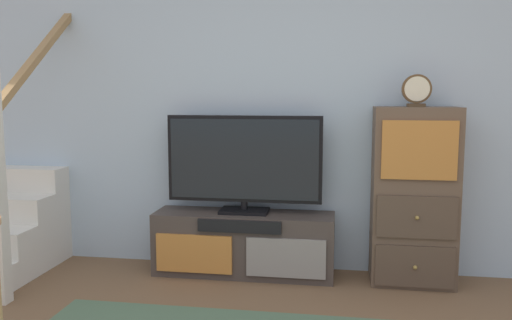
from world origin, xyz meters
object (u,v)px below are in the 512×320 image
(television, at_px, (244,161))
(media_console, at_px, (244,244))
(side_cabinet, at_px, (414,197))
(desk_clock, at_px, (417,91))

(television, bearing_deg, media_console, -90.00)
(side_cabinet, xyz_separation_m, desk_clock, (-0.01, -0.01, 0.74))
(media_console, relative_size, side_cabinet, 1.07)
(television, relative_size, side_cabinet, 0.92)
(television, distance_m, side_cabinet, 1.24)
(desk_clock, bearing_deg, side_cabinet, 54.45)
(media_console, distance_m, desk_clock, 1.67)
(media_console, relative_size, television, 1.16)
(side_cabinet, relative_size, desk_clock, 5.66)
(side_cabinet, bearing_deg, desk_clock, -125.55)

